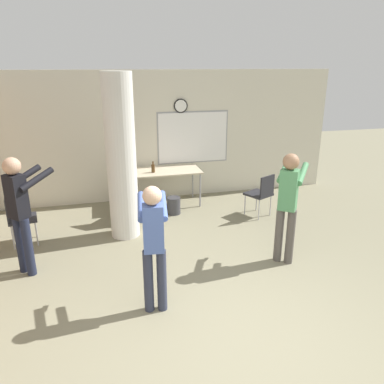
{
  "coord_description": "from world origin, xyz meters",
  "views": [
    {
      "loc": [
        -1.36,
        -3.03,
        2.89
      ],
      "look_at": [
        -0.0,
        2.2,
        1.05
      ],
      "focal_mm": 35.0,
      "sensor_mm": 36.0,
      "label": 1
    }
  ],
  "objects_px": {
    "chair_table_left": "(127,195)",
    "person_playing_front": "(154,239)",
    "chair_by_left_wall": "(17,216)",
    "person_watching_back": "(20,207)",
    "bottle_on_table": "(153,168)",
    "person_playing_side": "(288,200)",
    "folding_table": "(164,173)",
    "chair_mid_room": "(261,192)"
  },
  "relations": [
    {
      "from": "chair_table_left",
      "to": "person_playing_front",
      "type": "relative_size",
      "value": 0.54
    },
    {
      "from": "chair_table_left",
      "to": "person_playing_front",
      "type": "distance_m",
      "value": 2.94
    },
    {
      "from": "person_watching_back",
      "to": "bottle_on_table",
      "type": "bearing_deg",
      "value": 44.89
    },
    {
      "from": "person_playing_side",
      "to": "chair_table_left",
      "type": "bearing_deg",
      "value": 134.51
    },
    {
      "from": "person_watching_back",
      "to": "folding_table",
      "type": "bearing_deg",
      "value": 43.11
    },
    {
      "from": "bottle_on_table",
      "to": "chair_by_left_wall",
      "type": "xyz_separation_m",
      "value": [
        -2.47,
        -1.18,
        -0.34
      ]
    },
    {
      "from": "bottle_on_table",
      "to": "person_watching_back",
      "type": "bearing_deg",
      "value": -135.11
    },
    {
      "from": "chair_by_left_wall",
      "to": "person_playing_front",
      "type": "xyz_separation_m",
      "value": [
        1.93,
        -2.33,
        0.44
      ]
    },
    {
      "from": "person_playing_front",
      "to": "folding_table",
      "type": "bearing_deg",
      "value": 77.88
    },
    {
      "from": "person_playing_side",
      "to": "person_playing_front",
      "type": "bearing_deg",
      "value": -161.65
    },
    {
      "from": "bottle_on_table",
      "to": "chair_by_left_wall",
      "type": "relative_size",
      "value": 0.27
    },
    {
      "from": "folding_table",
      "to": "chair_table_left",
      "type": "relative_size",
      "value": 1.79
    },
    {
      "from": "chair_mid_room",
      "to": "person_playing_side",
      "type": "xyz_separation_m",
      "value": [
        -0.41,
        -1.76,
        0.49
      ]
    },
    {
      "from": "chair_by_left_wall",
      "to": "person_watching_back",
      "type": "bearing_deg",
      "value": -74.93
    },
    {
      "from": "person_playing_front",
      "to": "person_watching_back",
      "type": "height_order",
      "value": "person_watching_back"
    },
    {
      "from": "chair_by_left_wall",
      "to": "person_watching_back",
      "type": "height_order",
      "value": "person_watching_back"
    },
    {
      "from": "chair_table_left",
      "to": "chair_mid_room",
      "type": "distance_m",
      "value": 2.62
    },
    {
      "from": "folding_table",
      "to": "bottle_on_table",
      "type": "distance_m",
      "value": 0.29
    },
    {
      "from": "chair_by_left_wall",
      "to": "person_playing_side",
      "type": "height_order",
      "value": "person_playing_side"
    },
    {
      "from": "folding_table",
      "to": "person_playing_side",
      "type": "distance_m",
      "value": 3.2
    },
    {
      "from": "bottle_on_table",
      "to": "person_playing_side",
      "type": "height_order",
      "value": "person_playing_side"
    },
    {
      "from": "folding_table",
      "to": "person_watching_back",
      "type": "relative_size",
      "value": 0.9
    },
    {
      "from": "person_playing_side",
      "to": "person_playing_front",
      "type": "xyz_separation_m",
      "value": [
        -2.11,
        -0.7,
        -0.05
      ]
    },
    {
      "from": "chair_by_left_wall",
      "to": "person_playing_side",
      "type": "distance_m",
      "value": 4.38
    },
    {
      "from": "chair_mid_room",
      "to": "chair_table_left",
      "type": "bearing_deg",
      "value": 170.0
    },
    {
      "from": "folding_table",
      "to": "chair_table_left",
      "type": "height_order",
      "value": "chair_table_left"
    },
    {
      "from": "bottle_on_table",
      "to": "chair_table_left",
      "type": "height_order",
      "value": "bottle_on_table"
    },
    {
      "from": "folding_table",
      "to": "person_playing_side",
      "type": "xyz_separation_m",
      "value": [
        1.34,
        -2.9,
        0.29
      ]
    },
    {
      "from": "chair_table_left",
      "to": "folding_table",
      "type": "bearing_deg",
      "value": 39.35
    },
    {
      "from": "person_playing_side",
      "to": "chair_mid_room",
      "type": "bearing_deg",
      "value": 76.95
    },
    {
      "from": "bottle_on_table",
      "to": "chair_by_left_wall",
      "type": "bearing_deg",
      "value": -154.34
    },
    {
      "from": "folding_table",
      "to": "chair_mid_room",
      "type": "distance_m",
      "value": 2.09
    },
    {
      "from": "folding_table",
      "to": "chair_by_left_wall",
      "type": "height_order",
      "value": "chair_by_left_wall"
    },
    {
      "from": "folding_table",
      "to": "chair_mid_room",
      "type": "bearing_deg",
      "value": -33.26
    },
    {
      "from": "chair_mid_room",
      "to": "person_playing_side",
      "type": "height_order",
      "value": "person_playing_side"
    },
    {
      "from": "person_watching_back",
      "to": "chair_mid_room",
      "type": "bearing_deg",
      "value": 15.17
    },
    {
      "from": "bottle_on_table",
      "to": "chair_by_left_wall",
      "type": "height_order",
      "value": "bottle_on_table"
    },
    {
      "from": "person_playing_front",
      "to": "person_watching_back",
      "type": "bearing_deg",
      "value": 141.33
    },
    {
      "from": "folding_table",
      "to": "person_watching_back",
      "type": "distance_m",
      "value": 3.34
    },
    {
      "from": "chair_table_left",
      "to": "person_playing_side",
      "type": "height_order",
      "value": "person_playing_side"
    },
    {
      "from": "folding_table",
      "to": "chair_table_left",
      "type": "bearing_deg",
      "value": -140.65
    },
    {
      "from": "chair_by_left_wall",
      "to": "chair_table_left",
      "type": "bearing_deg",
      "value": 17.41
    }
  ]
}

